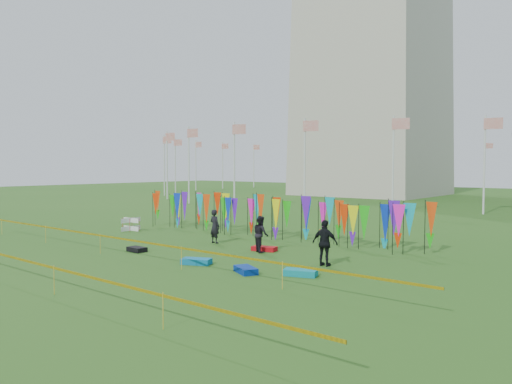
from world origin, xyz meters
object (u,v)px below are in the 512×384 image
Objects in this scene: person_left at (215,226)px; kite_bag_teal at (300,273)px; kite_bag_blue at (246,270)px; kite_bag_red at (264,249)px; box_kite at (131,224)px; person_mid at (261,234)px; kite_bag_turquoise at (196,261)px; person_right at (325,243)px; kite_bag_black at (137,249)px.

person_left is 1.45× the size of kite_bag_teal.
kite_bag_red is (-2.45, 4.15, -0.01)m from kite_bag_blue.
kite_bag_teal is (4.25, -3.26, 0.01)m from kite_bag_red.
kite_bag_blue is (13.11, -4.58, -0.29)m from box_kite.
kite_bag_teal is at bearing 176.37° from person_mid.
kite_bag_turquoise is at bearing 130.66° from person_left.
person_right is 1.54× the size of kite_bag_teal.
kite_bag_blue reaches higher than kite_bag_red.
person_left is 3.46m from kite_bag_red.
person_left is 5.48m from kite_bag_turquoise.
person_right reaches higher than kite_bag_turquoise.
person_mid is at bearing 175.11° from person_left.
kite_bag_black is at bearing 69.54° from person_mid.
person_right is 2.20m from kite_bag_teal.
person_mid is at bearing -79.09° from kite_bag_red.
kite_bag_black is at bearing 11.40° from person_right.
kite_bag_turquoise is 4.48m from kite_bag_teal.
person_left is 1.89× the size of kite_bag_black.
person_left is at bearing 126.58° from kite_bag_turquoise.
kite_bag_teal is (0.24, -2.04, -0.79)m from person_right.
person_mid is at bearing 122.03° from kite_bag_blue.
person_mid is 1.43× the size of kite_bag_turquoise.
person_left reaches higher than kite_bag_teal.
person_right reaches higher than box_kite.
person_mid is 0.91× the size of person_right.
kite_bag_red is at bearing -22.99° from person_right.
kite_bag_blue is at bearing 55.82° from person_right.
kite_bag_turquoise is (10.53, -4.59, -0.28)m from box_kite.
person_left is (7.29, -0.23, 0.46)m from box_kite.
box_kite is 0.68× the size of kite_bag_teal.
person_left is at bearing 155.62° from kite_bag_teal.
kite_bag_turquoise is 2.58m from kite_bag_blue.
kite_bag_black is (-8.39, -2.65, -0.80)m from person_right.
box_kite is 11.49m from kite_bag_turquoise.
box_kite is 7.31m from person_left.
kite_bag_red is 5.35m from kite_bag_teal.
kite_bag_turquoise reaches higher than kite_bag_red.
person_right is at bearing -161.25° from person_mid.
kite_bag_teal is at bearing 11.70° from kite_bag_turquoise.
kite_bag_turquoise is 4.17m from kite_bag_red.
person_right reaches higher than person_left.
kite_bag_black is 8.65m from kite_bag_teal.
person_right is (14.68, -1.64, 0.51)m from box_kite.
kite_bag_blue is 0.95× the size of kite_bag_red.
box_kite reaches higher than kite_bag_turquoise.
kite_bag_blue reaches higher than kite_bag_black.
kite_bag_black is (-1.01, -4.06, -0.75)m from person_left.
kite_bag_blue is at bearing 0.34° from kite_bag_turquoise.
person_left is at bearing 76.08° from kite_bag_black.
kite_bag_turquoise is at bearing 29.30° from person_right.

